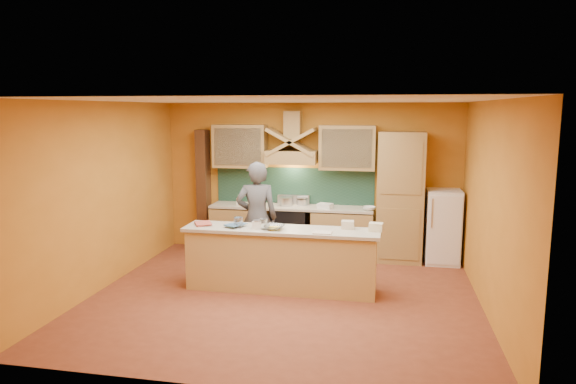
% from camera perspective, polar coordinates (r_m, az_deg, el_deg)
% --- Properties ---
extents(floor, '(5.50, 5.00, 0.01)m').
position_cam_1_polar(floor, '(7.55, -0.50, -11.61)').
color(floor, brown).
rests_on(floor, ground).
extents(ceiling, '(5.50, 5.00, 0.01)m').
position_cam_1_polar(ceiling, '(7.06, -0.53, 10.15)').
color(ceiling, white).
rests_on(ceiling, wall_back).
extents(wall_back, '(5.50, 0.02, 2.80)m').
position_cam_1_polar(wall_back, '(9.61, 2.47, 1.51)').
color(wall_back, orange).
rests_on(wall_back, floor).
extents(wall_front, '(5.50, 0.02, 2.80)m').
position_cam_1_polar(wall_front, '(4.81, -6.52, -6.31)').
color(wall_front, orange).
rests_on(wall_front, floor).
extents(wall_left, '(0.02, 5.00, 2.80)m').
position_cam_1_polar(wall_left, '(8.18, -19.76, -0.38)').
color(wall_left, orange).
rests_on(wall_left, floor).
extents(wall_right, '(0.02, 5.00, 2.80)m').
position_cam_1_polar(wall_right, '(7.16, 21.59, -1.78)').
color(wall_right, orange).
rests_on(wall_right, floor).
extents(base_cabinet_left, '(1.10, 0.60, 0.86)m').
position_cam_1_polar(base_cabinet_left, '(9.76, -5.13, -4.19)').
color(base_cabinet_left, '#A5834B').
rests_on(base_cabinet_left, floor).
extents(base_cabinet_right, '(1.10, 0.60, 0.86)m').
position_cam_1_polar(base_cabinet_right, '(9.42, 6.08, -4.69)').
color(base_cabinet_right, '#A5834B').
rests_on(base_cabinet_right, floor).
extents(counter_top, '(3.00, 0.62, 0.04)m').
position_cam_1_polar(counter_top, '(9.45, 0.38, -1.69)').
color(counter_top, '#B4AB98').
rests_on(counter_top, base_cabinet_left).
extents(stove, '(0.60, 0.58, 0.90)m').
position_cam_1_polar(stove, '(9.54, 0.37, -4.34)').
color(stove, black).
rests_on(stove, floor).
extents(backsplash, '(3.00, 0.03, 0.70)m').
position_cam_1_polar(backsplash, '(9.67, 0.69, 0.66)').
color(backsplash, '#19382C').
rests_on(backsplash, wall_back).
extents(range_hood, '(0.92, 0.50, 0.24)m').
position_cam_1_polar(range_hood, '(9.37, 0.44, 3.90)').
color(range_hood, '#A5834B').
rests_on(range_hood, wall_back).
extents(hood_chimney, '(0.30, 0.30, 0.50)m').
position_cam_1_polar(hood_chimney, '(9.43, 0.56, 7.47)').
color(hood_chimney, '#A5834B').
rests_on(hood_chimney, wall_back).
extents(upper_cabinet_left, '(1.00, 0.35, 0.80)m').
position_cam_1_polar(upper_cabinet_left, '(9.66, -5.34, 5.10)').
color(upper_cabinet_left, '#A5834B').
rests_on(upper_cabinet_left, wall_back).
extents(upper_cabinet_right, '(1.00, 0.35, 0.80)m').
position_cam_1_polar(upper_cabinet_right, '(9.30, 6.62, 4.92)').
color(upper_cabinet_right, '#A5834B').
rests_on(upper_cabinet_right, wall_back).
extents(pantry_column, '(0.80, 0.60, 2.30)m').
position_cam_1_polar(pantry_column, '(9.25, 12.34, -0.56)').
color(pantry_column, '#A5834B').
rests_on(pantry_column, floor).
extents(fridge, '(0.58, 0.60, 1.30)m').
position_cam_1_polar(fridge, '(9.39, 16.82, -3.71)').
color(fridge, white).
rests_on(fridge, floor).
extents(trim_column_left, '(0.20, 0.30, 2.30)m').
position_cam_1_polar(trim_column_left, '(10.01, -9.35, 0.26)').
color(trim_column_left, '#472816').
rests_on(trim_column_left, floor).
extents(island_body, '(2.80, 0.55, 0.88)m').
position_cam_1_polar(island_body, '(7.71, -0.79, -7.72)').
color(island_body, tan).
rests_on(island_body, floor).
extents(island_top, '(2.90, 0.62, 0.05)m').
position_cam_1_polar(island_top, '(7.58, -0.80, -4.25)').
color(island_top, '#B4AB98').
rests_on(island_top, island_body).
extents(person, '(0.77, 0.60, 1.85)m').
position_cam_1_polar(person, '(8.41, -3.50, -2.89)').
color(person, '#4C4C51').
rests_on(person, floor).
extents(pot_large, '(0.29, 0.29, 0.15)m').
position_cam_1_polar(pot_large, '(9.49, -0.19, -1.17)').
color(pot_large, silver).
rests_on(pot_large, stove).
extents(pot_small, '(0.22, 0.22, 0.13)m').
position_cam_1_polar(pot_small, '(9.54, 1.57, -1.19)').
color(pot_small, silver).
rests_on(pot_small, stove).
extents(soap_bottle_a, '(0.09, 0.09, 0.18)m').
position_cam_1_polar(soap_bottle_a, '(9.64, -5.51, -0.85)').
color(soap_bottle_a, white).
rests_on(soap_bottle_a, counter_top).
extents(soap_bottle_b, '(0.12, 0.12, 0.24)m').
position_cam_1_polar(soap_bottle_b, '(9.36, -3.86, -0.94)').
color(soap_bottle_b, '#32648A').
rests_on(soap_bottle_b, counter_top).
extents(bowl_back, '(0.29, 0.29, 0.07)m').
position_cam_1_polar(bowl_back, '(9.14, 9.00, -1.82)').
color(bowl_back, silver).
rests_on(bowl_back, counter_top).
extents(dish_rack, '(0.29, 0.25, 0.09)m').
position_cam_1_polar(dish_rack, '(9.24, 4.14, -1.55)').
color(dish_rack, white).
rests_on(dish_rack, counter_top).
extents(book_lower, '(0.36, 0.39, 0.03)m').
position_cam_1_polar(book_lower, '(7.91, -10.27, -3.53)').
color(book_lower, '#B74F41').
rests_on(book_lower, island_top).
extents(book_upper, '(0.33, 0.36, 0.02)m').
position_cam_1_polar(book_upper, '(7.78, -6.42, -3.52)').
color(book_upper, '#41698F').
rests_on(book_upper, island_top).
extents(jar_large, '(0.16, 0.16, 0.15)m').
position_cam_1_polar(jar_large, '(7.66, -5.54, -3.38)').
color(jar_large, silver).
rests_on(jar_large, island_top).
extents(jar_small, '(0.12, 0.12, 0.15)m').
position_cam_1_polar(jar_small, '(7.53, -2.73, -3.55)').
color(jar_small, white).
rests_on(jar_small, island_top).
extents(kitchen_scale, '(0.14, 0.14, 0.11)m').
position_cam_1_polar(kitchen_scale, '(7.58, -3.38, -3.64)').
color(kitchen_scale, white).
rests_on(kitchen_scale, island_top).
extents(mixing_bowl, '(0.34, 0.34, 0.07)m').
position_cam_1_polar(mixing_bowl, '(7.50, -1.54, -3.94)').
color(mixing_bowl, white).
rests_on(mixing_bowl, island_top).
extents(cloth, '(0.26, 0.20, 0.02)m').
position_cam_1_polar(cloth, '(7.30, 3.85, -4.52)').
color(cloth, '#C4B0A1').
rests_on(cloth, island_top).
extents(grocery_bag_a, '(0.19, 0.15, 0.12)m').
position_cam_1_polar(grocery_bag_a, '(7.60, 6.65, -3.64)').
color(grocery_bag_a, beige).
rests_on(grocery_bag_a, island_top).
extents(grocery_bag_b, '(0.21, 0.17, 0.12)m').
position_cam_1_polar(grocery_bag_b, '(7.51, 9.74, -3.86)').
color(grocery_bag_b, beige).
rests_on(grocery_bag_b, island_top).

